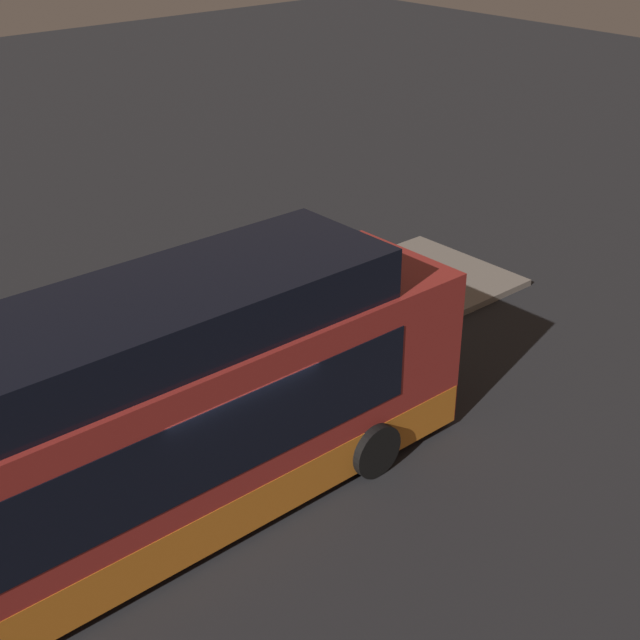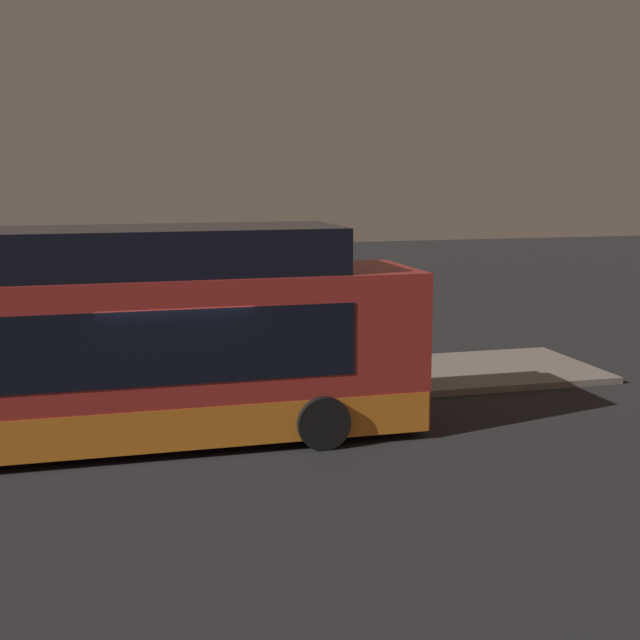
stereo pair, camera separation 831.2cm
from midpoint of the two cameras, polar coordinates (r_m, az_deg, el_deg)
name	(u,v)px [view 1 (the left image)]	position (r m, az deg, el deg)	size (l,w,h in m)	color
ground	(211,503)	(14.32, -21.27, -2.45)	(80.00, 80.00, 0.00)	#232326
platform	(103,408)	(17.22, -25.40, 2.08)	(20.00, 3.50, 0.14)	slate
bus_lead	(83,457)	(13.38, -29.96, 1.53)	(12.33, 2.73, 3.70)	maroon
passenger_boarding	(171,349)	(16.68, -21.76, 5.73)	(0.66, 0.56, 1.70)	silver
passenger_waiting	(263,345)	(16.43, -16.18, 6.09)	(0.47, 0.47, 1.58)	#2D2D33
suitcase	(173,361)	(17.35, -21.15, 4.72)	(0.34, 0.24, 0.97)	#334C7F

